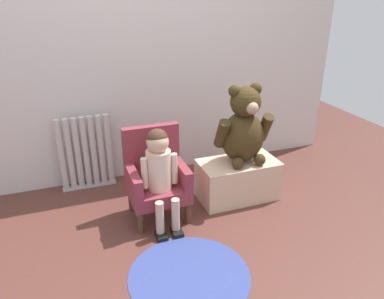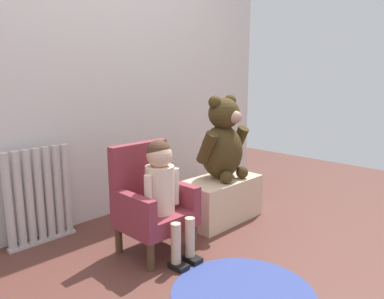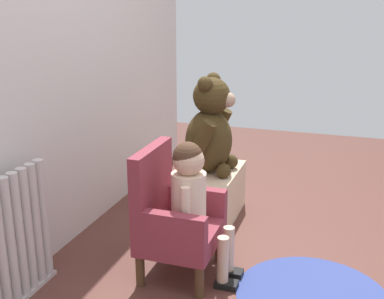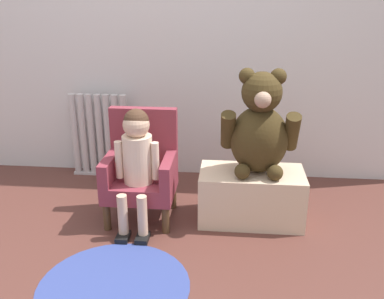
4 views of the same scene
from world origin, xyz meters
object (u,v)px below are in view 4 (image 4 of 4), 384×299
Objects in this scene: large_teddy_bear at (260,128)px; floor_rug at (114,286)px; low_bench at (251,196)px; child_figure at (137,153)px; radiator at (100,136)px; child_armchair at (142,169)px.

large_teddy_bear is 1.14m from floor_rug.
low_bench is 0.97m from floor_rug.
large_teddy_bear reaches higher than low_bench.
floor_rug is (0.00, -0.59, -0.44)m from child_figure.
radiator is at bearing 152.15° from low_bench.
large_teddy_bear is at bearing 0.84° from child_armchair.
floor_rug is at bearing -132.98° from low_bench.
child_armchair is at bearing -179.82° from low_bench.
child_armchair is 1.08× the size of large_teddy_bear.
radiator is at bearing 122.16° from child_figure.
floor_rug is (0.00, -0.70, -0.30)m from child_armchair.
child_armchair reaches higher than floor_rug.
large_teddy_bear reaches higher than floor_rug.
floor_rug is (-0.65, -0.70, -0.15)m from low_bench.
floor_rug is at bearing -133.91° from large_teddy_bear.
large_teddy_bear is (0.03, 0.01, 0.42)m from low_bench.
child_figure is 0.73m from low_bench.
radiator is 0.94× the size of child_armchair.
large_teddy_bear reaches higher than radiator.
child_armchair is 0.18m from child_figure.
radiator is 0.86× the size of floor_rug.
large_teddy_bear reaches higher than child_figure.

